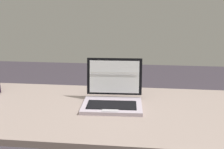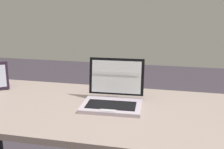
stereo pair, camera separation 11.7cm
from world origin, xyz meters
name	(u,v)px [view 2 (the right image)]	position (x,y,z in m)	size (l,w,h in m)	color
desk	(111,123)	(0.00, 0.00, 0.67)	(1.77, 0.64, 0.74)	gray
laptop_front	(113,96)	(0.00, 0.05, 0.78)	(0.29, 0.24, 0.21)	#BFB0BF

